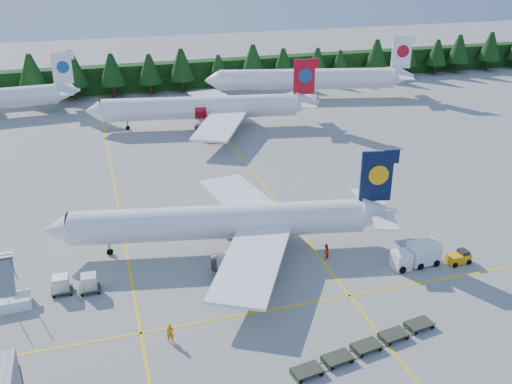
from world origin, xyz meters
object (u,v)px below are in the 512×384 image
object	(u,v)px
airliner_navy	(214,223)
airstairs	(8,299)
service_truck	(416,255)
baggage_tug	(459,257)
airliner_red	(197,108)

from	to	relation	value
airliner_navy	airstairs	size ratio (longest dim) A/B	6.54
service_truck	baggage_tug	size ratio (longest dim) A/B	2.05
airliner_navy	baggage_tug	xyz separation A→B (m)	(24.31, -10.27, -2.62)
airliner_navy	service_truck	size ratio (longest dim) A/B	7.11
service_truck	baggage_tug	xyz separation A→B (m)	(4.73, -0.88, -0.58)
airliner_navy	airliner_red	size ratio (longest dim) A/B	0.91
airliner_red	airstairs	xyz separation A→B (m)	(-27.86, -49.61, -2.80)
airliner_red	airstairs	distance (m)	56.97
airstairs	service_truck	xyz separation A→B (m)	(40.51, -4.41, 0.44)
airliner_navy	airstairs	world-z (taller)	airliner_navy
airstairs	baggage_tug	bearing A→B (deg)	-10.28
airliner_red	baggage_tug	world-z (taller)	airliner_red
airstairs	baggage_tug	xyz separation A→B (m)	(45.24, -5.30, -0.14)
airliner_red	airstairs	world-z (taller)	airliner_red
airstairs	airliner_navy	bearing A→B (deg)	9.78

